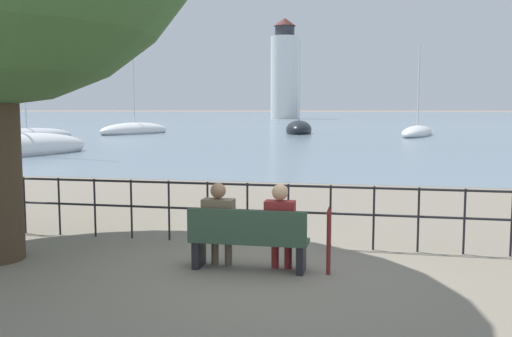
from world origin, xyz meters
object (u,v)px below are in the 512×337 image
Objects in this scene: seated_person_left at (219,221)px; closed_umbrella at (329,236)px; park_bench at (248,241)px; harbor_lighthouse at (285,72)px; sailboat_5 at (299,129)px; seated_person_right at (280,223)px; sailboat_3 at (417,133)px; sailboat_0 at (20,148)px; sailboat_2 at (135,130)px; sailboat_1 at (27,136)px.

seated_person_left is 1.59m from closed_umbrella.
harbor_lighthouse is (-16.19, 110.83, 9.20)m from park_bench.
sailboat_5 is (-4.70, 43.41, -0.06)m from park_bench.
seated_person_left is at bearing -179.97° from seated_person_right.
closed_umbrella is at bearing -81.85° from sailboat_3.
harbor_lighthouse reaches higher than sailboat_0.
sailboat_3 is at bearing 81.80° from seated_person_left.
closed_umbrella is 0.08× the size of sailboat_0.
sailboat_3 is (5.43, 40.89, -0.16)m from park_bench.
harbor_lighthouse is at bearing 108.47° from sailboat_0.
sailboat_0 is at bearing 131.39° from park_bench.
harbor_lighthouse is at bearing 110.73° from sailboat_2.
sailboat_0 is (-15.03, 17.05, -0.07)m from park_bench.
seated_person_right is at bearing 0.03° from seated_person_left.
sailboat_1 reaches higher than sailboat_5.
sailboat_3 is at bearing 67.12° from sailboat_0.
sailboat_1 is at bearing -143.98° from sailboat_5.
closed_umbrella is at bearing -1.83° from seated_person_left.
sailboat_0 reaches higher than sailboat_3.
sailboat_3 is at bearing 84.00° from closed_umbrella.
seated_person_left is 0.15× the size of sailboat_2.
sailboat_0 is (-16.17, 17.03, -0.18)m from closed_umbrella.
seated_person_left is 0.06× the size of harbor_lighthouse.
sailboat_1 is 1.41× the size of sailboat_3.
sailboat_2 is 0.91× the size of sailboat_5.
seated_person_left is at bearing -31.58° from sailboat_0.
sailboat_0 is 13.12m from sailboat_1.
closed_umbrella is 23.48m from sailboat_0.
sailboat_2 is at bearing -171.08° from sailboat_5.
closed_umbrella is 43.78m from sailboat_5.
seated_person_left is 35.40m from sailboat_1.
park_bench is 1.37× the size of seated_person_left.
sailboat_5 is at bearing 52.93° from sailboat_1.
seated_person_right is at bearing 9.45° from park_bench.
park_bench is 0.19× the size of sailboat_3.
closed_umbrella is 0.05× the size of harbor_lighthouse.
seated_person_left is 22.38m from sailboat_0.
harbor_lighthouse reaches higher than sailboat_3.
sailboat_2 is 14.68m from sailboat_5.
harbor_lighthouse is (-16.64, 110.75, 8.94)m from seated_person_right.
closed_umbrella is 0.11× the size of sailboat_5.
park_bench is at bearing -89.21° from sailboat_5.
sailboat_3 is (4.30, 40.86, -0.27)m from closed_umbrella.
seated_person_left is 0.14× the size of sailboat_5.
park_bench is at bearing -41.63° from sailboat_2.
closed_umbrella is (0.69, -0.05, -0.15)m from seated_person_right.
harbor_lighthouse is (5.79, 82.65, 9.31)m from sailboat_1.
sailboat_1 reaches higher than seated_person_left.
seated_person_right is 0.14× the size of sailboat_3.
sailboat_5 reaches higher than closed_umbrella.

